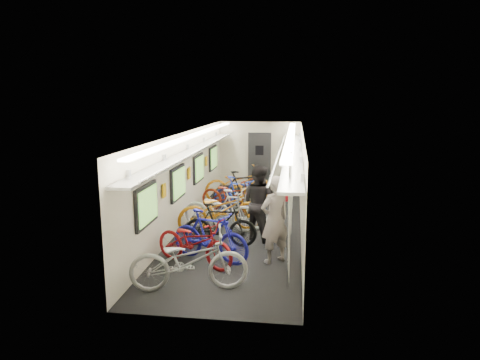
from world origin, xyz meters
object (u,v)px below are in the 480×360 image
(bicycle_1, at_px, (210,236))
(bicycle_0, at_px, (189,261))
(passenger_mid, at_px, (259,203))
(passenger_near, at_px, (275,220))
(backpack, at_px, (284,192))

(bicycle_1, bearing_deg, bicycle_0, -163.63)
(passenger_mid, bearing_deg, bicycle_1, 91.19)
(bicycle_1, bearing_deg, passenger_mid, -10.09)
(passenger_near, height_order, backpack, passenger_near)
(bicycle_0, distance_m, passenger_mid, 3.00)
(bicycle_1, bearing_deg, backpack, -39.23)
(passenger_near, xyz_separation_m, passenger_mid, (-0.44, 1.36, -0.00))
(bicycle_0, xyz_separation_m, passenger_near, (1.38, 1.47, 0.35))
(passenger_mid, distance_m, backpack, 0.94)
(passenger_near, bearing_deg, passenger_mid, -109.81)
(backpack, bearing_deg, bicycle_0, -146.91)
(passenger_near, height_order, passenger_mid, passenger_near)
(bicycle_1, bearing_deg, passenger_near, -65.36)
(bicycle_0, xyz_separation_m, backpack, (1.53, 2.23, 0.75))
(bicycle_1, distance_m, passenger_mid, 1.73)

